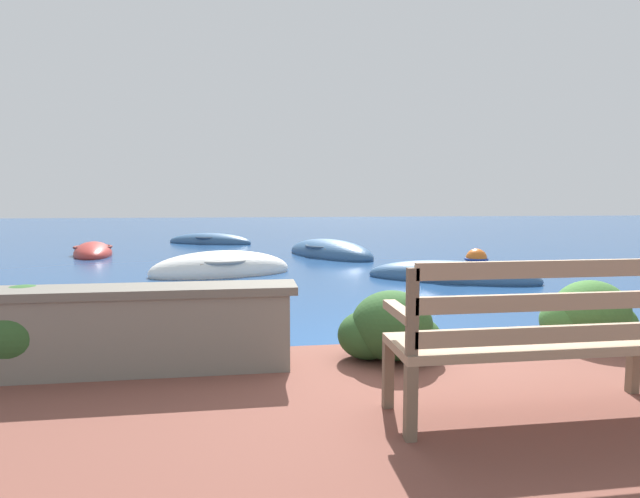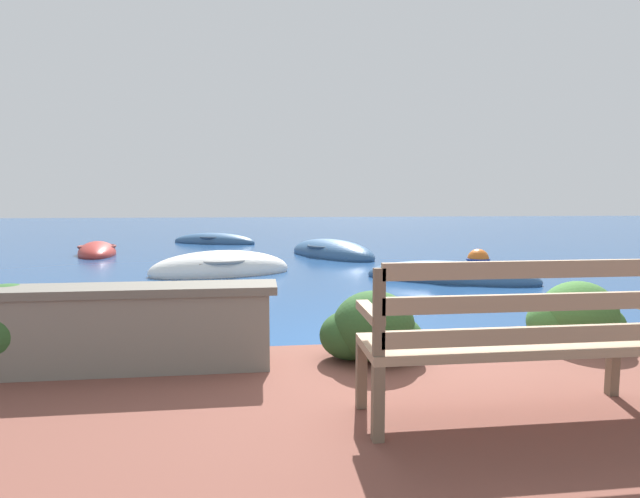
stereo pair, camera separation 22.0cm
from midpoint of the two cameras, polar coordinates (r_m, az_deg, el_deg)
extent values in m
plane|color=navy|center=(4.55, 8.62, -13.16)|extent=(80.00, 80.00, 0.00)
cube|color=brown|center=(3.08, 6.85, -14.11)|extent=(0.06, 0.06, 0.40)
cube|color=brown|center=(3.80, 31.94, -11.12)|extent=(0.06, 0.06, 0.40)
cube|color=brown|center=(2.71, 9.06, -17.03)|extent=(0.06, 0.06, 0.40)
cube|color=gray|center=(3.12, 22.75, -9.93)|extent=(1.69, 0.48, 0.05)
cube|color=gray|center=(2.92, 24.88, -8.94)|extent=(1.60, 0.04, 0.09)
cube|color=gray|center=(2.89, 25.02, -5.57)|extent=(1.60, 0.04, 0.09)
cube|color=gray|center=(2.86, 25.17, -2.13)|extent=(1.60, 0.04, 0.09)
cube|color=brown|center=(2.56, 9.22, -7.17)|extent=(0.06, 0.04, 0.45)
cube|color=gray|center=(2.77, 7.99, -7.14)|extent=(0.07, 0.43, 0.05)
cube|color=slate|center=(3.93, -21.55, -8.89)|extent=(2.32, 0.35, 0.56)
cube|color=#635F56|center=(3.87, -21.71, -4.42)|extent=(2.44, 0.39, 0.06)
ellipsoid|color=#2D5628|center=(4.28, -30.77, -7.64)|extent=(0.74, 0.67, 0.63)
ellipsoid|color=#2D5628|center=(4.20, -28.55, -9.33)|extent=(0.52, 0.47, 0.41)
ellipsoid|color=#284C23|center=(4.03, -11.51, -8.10)|extent=(0.69, 0.62, 0.58)
ellipsoid|color=#284C23|center=(4.12, -14.08, -9.08)|extent=(0.51, 0.46, 0.41)
ellipsoid|color=#284C23|center=(4.02, -9.05, -9.63)|extent=(0.48, 0.43, 0.38)
ellipsoid|color=#284C23|center=(3.93, 7.76, -8.68)|extent=(0.64, 0.58, 0.54)
ellipsoid|color=#284C23|center=(3.96, 5.07, -9.75)|extent=(0.48, 0.43, 0.38)
ellipsoid|color=#284C23|center=(3.97, 10.12, -10.01)|extent=(0.45, 0.40, 0.35)
ellipsoid|color=#38662D|center=(4.89, 28.58, -6.45)|extent=(0.65, 0.58, 0.55)
ellipsoid|color=#38662D|center=(4.85, 26.48, -7.44)|extent=(0.49, 0.44, 0.39)
ellipsoid|color=#38662D|center=(4.98, 30.27, -7.47)|extent=(0.45, 0.41, 0.36)
ellipsoid|color=#2D517A|center=(9.46, 15.31, -3.21)|extent=(3.20, 2.36, 0.62)
torus|color=#2D4157|center=(9.44, 15.34, -2.18)|extent=(1.36, 1.36, 0.07)
cube|color=#846647|center=(9.51, 12.54, -2.24)|extent=(0.48, 0.74, 0.04)
cube|color=#846647|center=(9.41, 17.69, -2.45)|extent=(0.48, 0.74, 0.04)
ellipsoid|color=silver|center=(10.14, -10.68, -2.45)|extent=(2.99, 1.85, 0.81)
torus|color=gray|center=(10.11, -10.70, -1.20)|extent=(1.48, 1.48, 0.07)
cube|color=#846647|center=(10.05, -13.04, -1.46)|extent=(0.35, 0.97, 0.04)
cube|color=#846647|center=(10.18, -8.77, -1.29)|extent=(0.35, 0.97, 0.04)
ellipsoid|color=#2D517A|center=(13.14, 1.80, -0.56)|extent=(2.60, 3.45, 0.77)
torus|color=#2D4157|center=(13.12, 1.81, 0.37)|extent=(1.73, 1.73, 0.07)
cube|color=#846647|center=(12.73, 3.07, 0.07)|extent=(0.97, 0.57, 0.04)
cube|color=#846647|center=(13.44, 0.81, 0.37)|extent=(0.97, 0.57, 0.04)
ellipsoid|color=#9E2D28|center=(14.76, -23.72, -0.40)|extent=(1.58, 2.73, 0.61)
torus|color=brown|center=(14.74, -23.74, 0.25)|extent=(1.19, 1.19, 0.07)
cube|color=#846647|center=(15.13, -23.69, 0.26)|extent=(0.77, 0.31, 0.04)
cube|color=#846647|center=(14.42, -23.78, 0.02)|extent=(0.77, 0.31, 0.04)
ellipsoid|color=#2D517A|center=(17.42, -11.68, 0.80)|extent=(3.18, 2.19, 0.62)
torus|color=#2D4157|center=(17.41, -11.69, 1.36)|extent=(1.34, 1.34, 0.07)
cube|color=#846647|center=(17.64, -12.98, 1.29)|extent=(0.44, 0.77, 0.04)
cube|color=#846647|center=(17.22, -10.59, 1.24)|extent=(0.44, 0.77, 0.04)
sphere|color=orange|center=(12.23, 18.11, -1.15)|extent=(0.50, 0.50, 0.50)
torus|color=navy|center=(12.23, 18.11, -1.15)|extent=(0.55, 0.55, 0.06)
camera|label=1|loc=(0.11, -89.41, 0.06)|focal=28.00mm
camera|label=2|loc=(0.11, 90.59, -0.06)|focal=28.00mm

